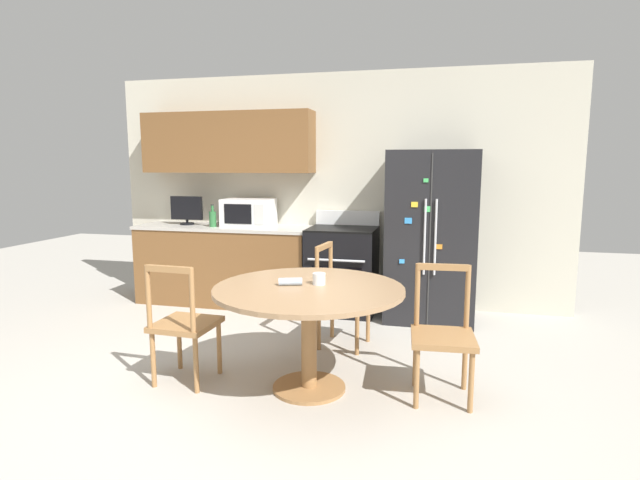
# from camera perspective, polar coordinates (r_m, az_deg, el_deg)

# --- Properties ---
(ground_plane) EXTENTS (14.00, 14.00, 0.00)m
(ground_plane) POSITION_cam_1_polar(r_m,az_deg,el_deg) (3.55, -7.81, -18.00)
(ground_plane) COLOR #B2ADA3
(back_wall) EXTENTS (5.20, 0.44, 2.60)m
(back_wall) POSITION_cam_1_polar(r_m,az_deg,el_deg) (5.75, -1.51, 7.07)
(back_wall) COLOR beige
(back_wall) RESTS_ON ground_plane
(kitchen_counter) EXTENTS (2.02, 0.64, 0.90)m
(kitchen_counter) POSITION_cam_1_polar(r_m,az_deg,el_deg) (5.87, -10.72, -2.74)
(kitchen_counter) COLOR brown
(kitchen_counter) RESTS_ON ground_plane
(refrigerator) EXTENTS (0.88, 0.75, 1.73)m
(refrigerator) POSITION_cam_1_polar(r_m,az_deg,el_deg) (5.22, 12.54, 0.43)
(refrigerator) COLOR black
(refrigerator) RESTS_ON ground_plane
(oven_range) EXTENTS (0.72, 0.68, 1.08)m
(oven_range) POSITION_cam_1_polar(r_m,az_deg,el_deg) (5.43, 2.59, -3.33)
(oven_range) COLOR black
(oven_range) RESTS_ON ground_plane
(microwave) EXTENTS (0.55, 0.41, 0.31)m
(microwave) POSITION_cam_1_polar(r_m,az_deg,el_deg) (5.72, -8.14, 3.14)
(microwave) COLOR white
(microwave) RESTS_ON kitchen_counter
(countertop_tv) EXTENTS (0.38, 0.16, 0.33)m
(countertop_tv) POSITION_cam_1_polar(r_m,az_deg,el_deg) (6.00, -14.99, 3.40)
(countertop_tv) COLOR black
(countertop_tv) RESTS_ON kitchen_counter
(counter_bottle) EXTENTS (0.08, 0.08, 0.25)m
(counter_bottle) POSITION_cam_1_polar(r_m,az_deg,el_deg) (5.72, -12.16, 2.44)
(counter_bottle) COLOR #2D6B38
(counter_bottle) RESTS_ON kitchen_counter
(dining_table) EXTENTS (1.33, 1.33, 0.75)m
(dining_table) POSITION_cam_1_polar(r_m,az_deg,el_deg) (3.50, -1.29, -7.38)
(dining_table) COLOR #997551
(dining_table) RESTS_ON ground_plane
(dining_chair_right) EXTENTS (0.45, 0.45, 0.90)m
(dining_chair_right) POSITION_cam_1_polar(r_m,az_deg,el_deg) (3.55, 13.84, -10.59)
(dining_chair_right) COLOR #9E7042
(dining_chair_right) RESTS_ON ground_plane
(dining_chair_far) EXTENTS (0.47, 0.47, 0.90)m
(dining_chair_far) POSITION_cam_1_polar(r_m,az_deg,el_deg) (4.41, 2.41, -6.58)
(dining_chair_far) COLOR #9E7042
(dining_chair_far) RESTS_ON ground_plane
(dining_chair_left) EXTENTS (0.44, 0.44, 0.90)m
(dining_chair_left) POSITION_cam_1_polar(r_m,az_deg,el_deg) (3.81, -15.30, -9.33)
(dining_chair_left) COLOR #9E7042
(dining_chair_left) RESTS_ON ground_plane
(candle_glass) EXTENTS (0.09, 0.09, 0.08)m
(candle_glass) POSITION_cam_1_polar(r_m,az_deg,el_deg) (3.53, -0.11, -4.54)
(candle_glass) COLOR silver
(candle_glass) RESTS_ON dining_table
(folded_napkin) EXTENTS (0.17, 0.10, 0.05)m
(folded_napkin) POSITION_cam_1_polar(r_m,az_deg,el_deg) (3.51, -3.40, -4.77)
(folded_napkin) COLOR #A3BCDB
(folded_napkin) RESTS_ON dining_table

